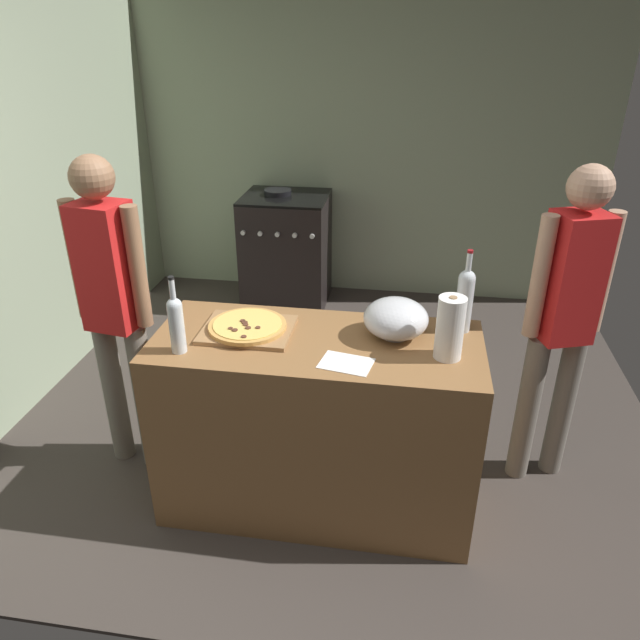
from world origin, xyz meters
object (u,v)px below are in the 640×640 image
object	(u,v)px
mixing_bowl	(396,319)
stove	(286,250)
wine_bottle_dark	(176,322)
pizza	(247,326)
person_in_stripes	(113,300)
wine_bottle_clear	(465,298)
person_in_red	(564,313)
paper_towel_roll	(450,328)

from	to	relation	value
mixing_bowl	stove	distance (m)	2.45
stove	wine_bottle_dark	bearing A→B (deg)	-88.44
pizza	person_in_stripes	bearing A→B (deg)	169.80
wine_bottle_clear	wine_bottle_dark	xyz separation A→B (m)	(-1.19, -0.38, -0.02)
wine_bottle_dark	person_in_stripes	world-z (taller)	person_in_stripes
mixing_bowl	person_in_stripes	world-z (taller)	person_in_stripes
pizza	mixing_bowl	size ratio (longest dim) A/B	1.23
wine_bottle_dark	person_in_red	world-z (taller)	person_in_red
pizza	stove	world-z (taller)	stove
wine_bottle_dark	stove	bearing A→B (deg)	91.56
pizza	wine_bottle_dark	distance (m)	0.34
paper_towel_roll	wine_bottle_dark	distance (m)	1.12
wine_bottle_clear	person_in_red	bearing A→B (deg)	21.03
wine_bottle_clear	person_in_stripes	bearing A→B (deg)	-178.55
person_in_stripes	wine_bottle_dark	bearing A→B (deg)	-36.48
wine_bottle_clear	person_in_red	world-z (taller)	person_in_red
pizza	person_in_stripes	world-z (taller)	person_in_stripes
pizza	person_in_red	size ratio (longest dim) A/B	0.22
person_in_red	wine_bottle_dark	bearing A→B (deg)	-161.25
wine_bottle_clear	wine_bottle_dark	world-z (taller)	wine_bottle_clear
mixing_bowl	person_in_red	size ratio (longest dim) A/B	0.18
stove	person_in_stripes	bearing A→B (deg)	-100.44
wine_bottle_clear	wine_bottle_dark	distance (m)	1.25
pizza	wine_bottle_clear	bearing A→B (deg)	10.01
wine_bottle_clear	stove	bearing A→B (deg)	121.02
paper_towel_roll	mixing_bowl	bearing A→B (deg)	146.30
stove	person_in_stripes	distance (m)	2.22
pizza	wine_bottle_dark	xyz separation A→B (m)	(-0.24, -0.21, 0.11)
paper_towel_roll	wine_bottle_dark	xyz separation A→B (m)	(-1.12, -0.13, 0.00)
mixing_bowl	person_in_stripes	xyz separation A→B (m)	(-1.35, 0.07, -0.04)
wine_bottle_clear	person_in_red	size ratio (longest dim) A/B	0.24
wine_bottle_dark	person_in_red	bearing A→B (deg)	18.75
wine_bottle_clear	stove	size ratio (longest dim) A/B	0.40
paper_towel_roll	wine_bottle_clear	size ratio (longest dim) A/B	0.72
pizza	stove	distance (m)	2.32
paper_towel_roll	wine_bottle_dark	size ratio (longest dim) A/B	0.80
mixing_bowl	stove	world-z (taller)	mixing_bowl
pizza	stove	size ratio (longest dim) A/B	0.37
stove	person_in_red	bearing A→B (deg)	-47.66
mixing_bowl	wine_bottle_clear	bearing A→B (deg)	19.97
pizza	wine_bottle_dark	bearing A→B (deg)	-138.15
wine_bottle_clear	mixing_bowl	bearing A→B (deg)	-160.03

